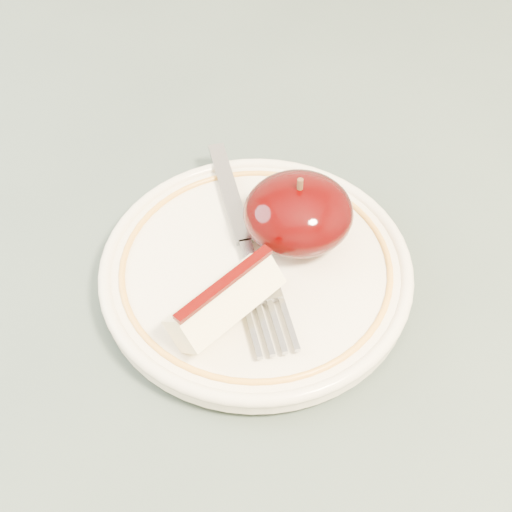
{
  "coord_description": "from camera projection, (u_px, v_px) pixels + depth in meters",
  "views": [
    {
      "loc": [
        0.01,
        -0.29,
        1.14
      ],
      "look_at": [
        0.04,
        0.01,
        0.78
      ],
      "focal_mm": 50.0,
      "sensor_mm": 36.0,
      "label": 1
    }
  ],
  "objects": [
    {
      "name": "table",
      "position": [
        201.0,
        369.0,
        0.55
      ],
      "size": [
        0.9,
        0.9,
        0.75
      ],
      "color": "brown",
      "rests_on": "ground"
    },
    {
      "name": "apple_wedge",
      "position": [
        225.0,
        301.0,
        0.44
      ],
      "size": [
        0.08,
        0.07,
        0.04
      ],
      "rotation": [
        0.0,
        0.0,
        0.69
      ],
      "color": "#FAF0B8",
      "rests_on": "plate"
    },
    {
      "name": "apple_half",
      "position": [
        298.0,
        213.0,
        0.48
      ],
      "size": [
        0.07,
        0.07,
        0.05
      ],
      "color": "black",
      "rests_on": "plate"
    },
    {
      "name": "plate",
      "position": [
        256.0,
        269.0,
        0.48
      ],
      "size": [
        0.21,
        0.21,
        0.02
      ],
      "color": "beige",
      "rests_on": "table"
    },
    {
      "name": "fork",
      "position": [
        245.0,
        244.0,
        0.49
      ],
      "size": [
        0.05,
        0.2,
        0.0
      ],
      "rotation": [
        0.0,
        0.0,
        1.71
      ],
      "color": "gray",
      "rests_on": "plate"
    }
  ]
}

